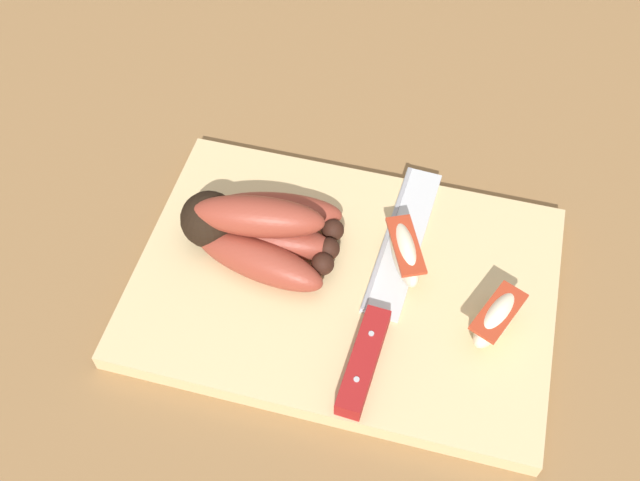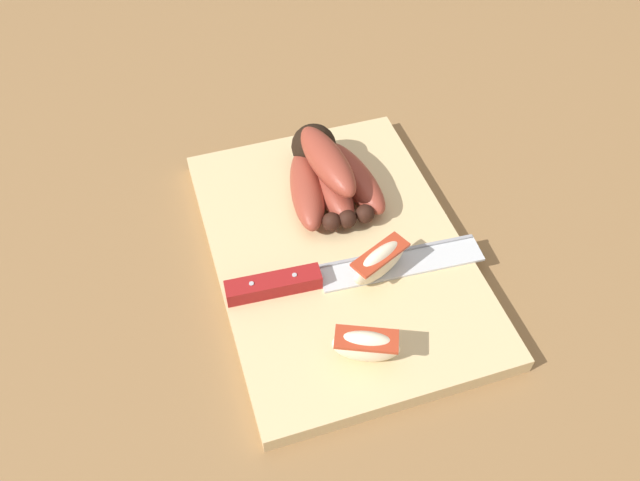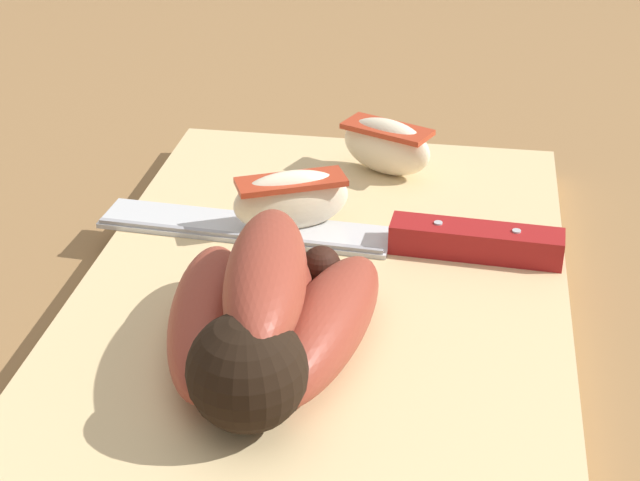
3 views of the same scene
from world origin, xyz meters
name	(u,v)px [view 3 (image 3 of 3)]	position (x,y,z in m)	size (l,w,h in m)	color
ground_plane	(348,297)	(0.00, 0.00, 0.00)	(6.00, 6.00, 0.00)	olive
cutting_board	(326,290)	(0.01, -0.01, 0.01)	(0.39, 0.27, 0.02)	#DBBC84
banana_bunch	(266,320)	(0.10, -0.03, 0.05)	(0.15, 0.12, 0.07)	black
chefs_knife	(393,237)	(-0.03, 0.02, 0.03)	(0.05, 0.28, 0.02)	silver
apple_wedge_near	(387,145)	(-0.13, 0.01, 0.04)	(0.05, 0.07, 0.04)	#F4E5C1
apple_wedge_middle	(291,199)	(-0.04, -0.04, 0.04)	(0.05, 0.07, 0.04)	#F4E5C1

